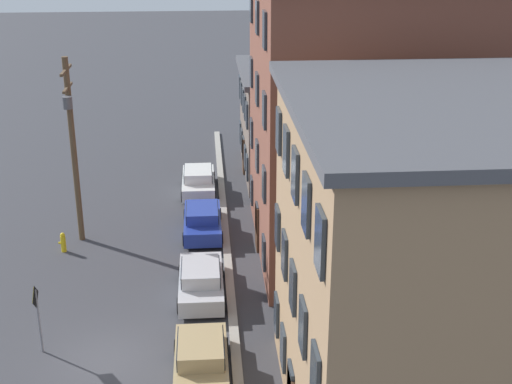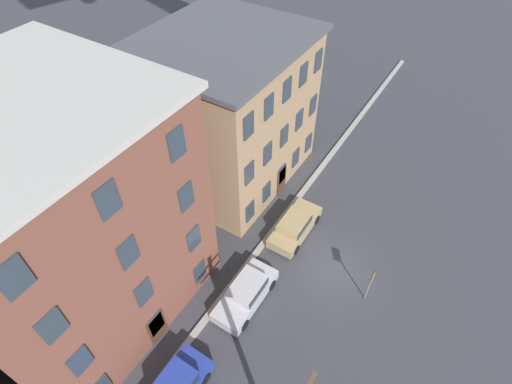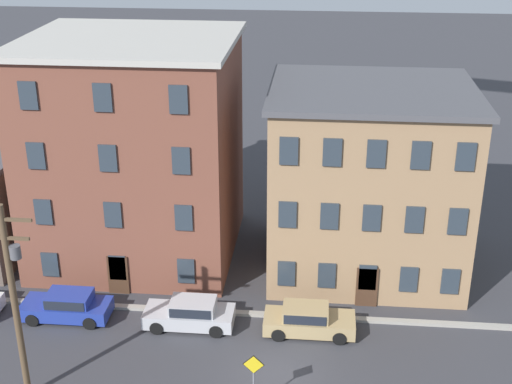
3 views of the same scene
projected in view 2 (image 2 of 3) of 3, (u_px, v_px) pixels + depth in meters
name	position (u px, v px, depth m)	size (l,w,h in m)	color
ground_plane	(331.00, 269.00, 24.42)	(200.00, 200.00, 0.00)	#38383D
kerb_strip	(268.00, 238.00, 26.03)	(56.00, 0.36, 0.16)	#9E998E
apartment_midblock	(55.00, 222.00, 18.85)	(11.45, 10.78, 12.60)	brown
apartment_far	(226.00, 112.00, 27.12)	(10.83, 9.55, 10.35)	#9E7A56
car_silver	(246.00, 292.00, 22.49)	(4.40, 1.92, 1.43)	#B7B7BC
car_tan	(295.00, 225.00, 25.88)	(4.40, 1.92, 1.43)	tan
caution_sign	(371.00, 282.00, 21.79)	(0.89, 0.08, 2.69)	slate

